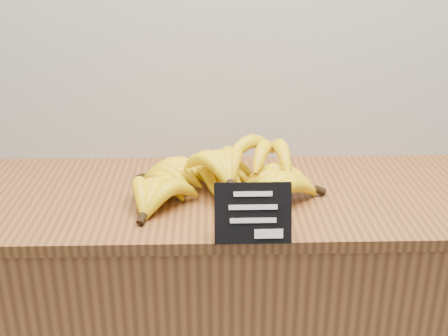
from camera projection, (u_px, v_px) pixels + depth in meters
counter at (224, 336)px, 1.69m from camera, size 1.48×0.50×0.90m
counter_top at (223, 197)px, 1.51m from camera, size 1.46×0.54×0.03m
chalkboard_sign at (253, 213)px, 1.24m from camera, size 0.17×0.05×0.13m
banana_pile at (222, 174)px, 1.47m from camera, size 0.57×0.36×0.13m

